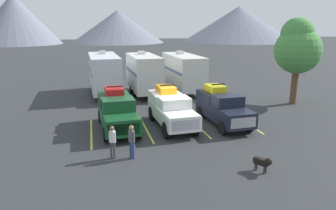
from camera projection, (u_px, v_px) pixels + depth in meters
ground_plane at (172, 127)px, 20.32m from camera, size 240.00×240.00×0.00m
pickup_truck_a at (117, 111)px, 19.80m from camera, size 2.35×5.54×2.62m
pickup_truck_b at (171, 108)px, 20.36m from camera, size 2.30×5.47×2.61m
pickup_truck_c at (222, 107)px, 20.83m from camera, size 2.23×5.34×2.57m
lot_stripe_a at (91, 133)px, 19.31m from camera, size 0.12×5.50×0.01m
lot_stripe_b at (146, 129)px, 20.08m from camera, size 0.12×5.50×0.01m
lot_stripe_c at (196, 125)px, 20.85m from camera, size 0.12×5.50×0.01m
lot_stripe_d at (243, 121)px, 21.62m from camera, size 0.12×5.50×0.01m
camper_trailer_a at (104, 72)px, 29.27m from camera, size 2.75×8.60×3.98m
camper_trailer_b at (144, 73)px, 29.14m from camera, size 2.59×7.52×3.97m
camper_trailer_c at (183, 71)px, 30.42m from camera, size 2.67×8.27×3.87m
person_a at (132, 140)px, 15.42m from camera, size 0.31×0.33×1.72m
person_b at (112, 140)px, 15.42m from camera, size 0.33×0.30×1.69m
dog at (264, 162)px, 14.01m from camera, size 0.60×0.87×0.78m
tree_a at (298, 47)px, 25.17m from camera, size 3.71×3.71×6.99m
mountain_ridge at (99, 24)px, 104.97m from camera, size 145.15×39.93×15.27m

